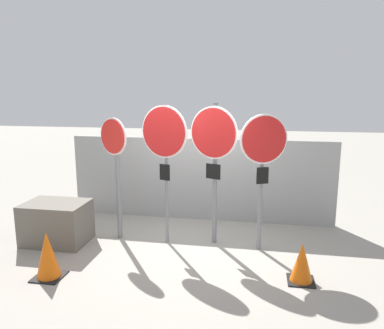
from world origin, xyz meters
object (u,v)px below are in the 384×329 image
stop_sign_1 (164,141)px  traffic_cone_0 (302,263)px  stop_sign_0 (115,157)px  stop_sign_2 (214,147)px  traffic_cone_1 (48,255)px  stop_sign_3 (263,154)px  storage_crate (57,223)px

stop_sign_1 → traffic_cone_0: (2.29, -1.02, -1.59)m
stop_sign_0 → stop_sign_2: stop_sign_2 is taller
stop_sign_0 → stop_sign_1: stop_sign_1 is taller
stop_sign_0 → traffic_cone_1: 2.06m
stop_sign_3 → traffic_cone_0: 1.84m
traffic_cone_1 → storage_crate: 1.36m
stop_sign_1 → stop_sign_2: size_ratio=0.98×
stop_sign_1 → stop_sign_2: (0.85, 0.14, -0.11)m
stop_sign_2 → stop_sign_1: bearing=-148.3°
stop_sign_3 → traffic_cone_1: 3.72m
stop_sign_3 → traffic_cone_0: stop_sign_3 is taller
traffic_cone_0 → stop_sign_3: bearing=120.7°
stop_sign_3 → storage_crate: (-3.67, -0.30, -1.33)m
storage_crate → stop_sign_0: bearing=19.8°
stop_sign_1 → traffic_cone_0: 2.97m
stop_sign_0 → traffic_cone_0: stop_sign_0 is taller
stop_sign_1 → traffic_cone_1: (-1.41, -1.55, -1.53)m
stop_sign_2 → storage_crate: (-2.82, -0.46, -1.40)m
stop_sign_1 → stop_sign_2: stop_sign_2 is taller
stop_sign_2 → storage_crate: 3.18m
stop_sign_0 → storage_crate: 1.61m
stop_sign_0 → traffic_cone_1: size_ratio=3.17×
stop_sign_0 → stop_sign_1: 1.00m
stop_sign_3 → storage_crate: bearing=161.9°
storage_crate → traffic_cone_0: bearing=-9.4°
traffic_cone_1 → storage_crate: size_ratio=0.64×
traffic_cone_0 → stop_sign_2: bearing=141.2°
stop_sign_2 → stop_sign_3: bearing=11.8°
traffic_cone_1 → stop_sign_0: bearing=73.6°
stop_sign_1 → stop_sign_0: bearing=-164.6°
stop_sign_1 → traffic_cone_0: size_ratio=4.21×
traffic_cone_0 → storage_crate: size_ratio=0.53×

